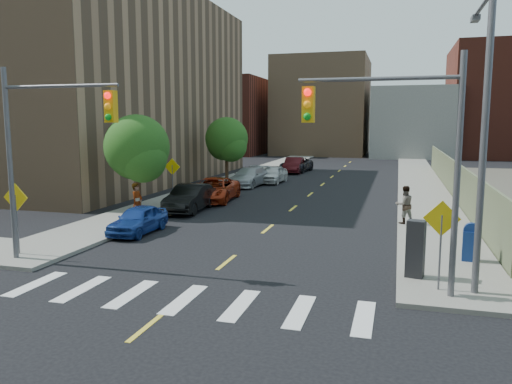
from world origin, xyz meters
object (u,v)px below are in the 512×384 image
Objects in this scene: mailbox at (471,242)px; pedestrian_west at (137,203)px; parked_car_blue at (138,220)px; payphone at (416,249)px; parked_car_silver at (249,177)px; pedestrian_east at (405,205)px; parked_car_black at (190,198)px; parked_car_grey at (296,165)px; parked_car_red at (214,190)px; parked_car_white at (273,174)px; parked_car_maroon at (294,165)px.

pedestrian_west reaches higher than mailbox.
parked_car_blue is 2.04× the size of payphone.
parked_car_silver is 17.47m from pedestrian_east.
parked_car_black is at bearing -84.01° from parked_car_silver.
parked_car_silver is 12.73m from parked_car_grey.
parked_car_blue is 12.81m from pedestrian_east.
pedestrian_east is (11.80, -4.84, 0.32)m from parked_car_red.
parked_car_blue is 12.66m from payphone.
payphone is 0.94× the size of pedestrian_west.
parked_car_white is at bearing 78.20° from parked_car_red.
parked_car_black is 3.41× the size of mailbox.
parked_car_silver is at bearing 87.81° from parked_car_black.
payphone is at bearing -53.41° from parked_car_red.
mailbox is (12.73, -31.82, 0.09)m from parked_car_grey.
parked_car_red is (0.00, 9.79, 0.12)m from parked_car_blue.
parked_car_red reaches higher than parked_car_white.
parked_car_grey is at bearing 81.55° from parked_car_red.
parked_car_blue is 14.09m from mailbox.
parked_car_blue is 1.91× the size of pedestrian_west.
parked_car_red is 2.94× the size of pedestrian_east.
parked_car_black is (0.00, 5.94, 0.13)m from parked_car_blue.
pedestrian_east reaches higher than parked_car_blue.
parked_car_grey is (0.00, 10.03, -0.00)m from parked_car_white.
parked_car_grey is 27.62m from pedestrian_east.
parked_car_black reaches higher than parked_car_red.
pedestrian_east reaches higher than mailbox.
payphone is 8.81m from pedestrian_east.
pedestrian_west is (-0.91, -8.23, 0.38)m from parked_car_red.
parked_car_black is at bearing -9.75° from pedestrian_west.
payphone is at bearing -17.52° from parked_car_blue.
pedestrian_east is at bearing -69.73° from parked_car_maroon.
mailbox is at bearing 64.25° from payphone.
parked_car_black reaches higher than parked_car_blue.
pedestrian_west reaches higher than parked_car_silver.
parked_car_blue is 2.73× the size of mailbox.
parked_car_black is 4.48m from pedestrian_west.
mailbox is at bearing 86.75° from pedestrian_east.
parked_car_blue is 5.94m from parked_car_black.
pedestrian_west is at bearing 174.37° from mailbox.
pedestrian_west reaches higher than parked_car_grey.
parked_car_maroon is 27.76m from pedestrian_west.
pedestrian_west reaches higher than parked_car_white.
parked_car_black reaches higher than parked_car_white.
parked_car_red reaches higher than parked_car_silver.
parked_car_white reaches higher than parked_car_blue.
parked_car_black is at bearing 153.16° from payphone.
payphone is at bearing -54.95° from parked_car_silver.
mailbox reaches higher than parked_car_grey.
mailbox is 0.70× the size of pedestrian_west.
payphone is (10.75, -34.36, 0.34)m from parked_car_grey.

